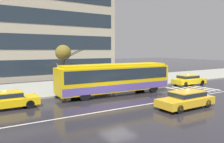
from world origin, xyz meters
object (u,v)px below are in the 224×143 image
(taxi_oncoming_near, at_px, (186,99))
(bus_shelter, at_px, (98,70))
(pedestrian_at_shelter, at_px, (114,73))
(street_tree_bare, at_px, (63,55))
(pedestrian_approaching_curb, at_px, (93,80))
(pedestrian_walking_past, at_px, (137,73))
(taxi_queued_behind_bus, at_px, (6,99))
(taxi_ahead_of_bus, at_px, (189,79))
(pedestrian_waiting_by_pole, at_px, (77,82))
(trolleybus, at_px, (115,78))

(taxi_oncoming_near, distance_m, bus_shelter, 10.81)
(taxi_oncoming_near, bearing_deg, pedestrian_at_shelter, 89.78)
(pedestrian_at_shelter, distance_m, street_tree_bare, 6.17)
(pedestrian_approaching_curb, bearing_deg, pedestrian_at_shelter, 7.25)
(pedestrian_walking_past, bearing_deg, taxi_queued_behind_bus, -169.91)
(taxi_ahead_of_bus, height_order, bus_shelter, bus_shelter)
(taxi_ahead_of_bus, xyz_separation_m, taxi_queued_behind_bus, (-20.45, -0.47, 0.00))
(taxi_oncoming_near, height_order, pedestrian_waiting_by_pole, pedestrian_waiting_by_pole)
(taxi_ahead_of_bus, bearing_deg, pedestrian_at_shelter, 160.75)
(trolleybus, bearing_deg, pedestrian_approaching_curb, 108.50)
(bus_shelter, height_order, pedestrian_walking_past, bus_shelter)
(taxi_queued_behind_bus, distance_m, pedestrian_at_shelter, 12.11)
(taxi_oncoming_near, bearing_deg, bus_shelter, 99.84)
(taxi_ahead_of_bus, bearing_deg, street_tree_bare, 166.49)
(pedestrian_approaching_curb, distance_m, pedestrian_walking_past, 5.27)
(trolleybus, distance_m, street_tree_bare, 5.80)
(pedestrian_walking_past, distance_m, street_tree_bare, 8.58)
(taxi_queued_behind_bus, distance_m, pedestrian_waiting_by_pole, 7.45)
(trolleybus, bearing_deg, pedestrian_at_shelter, 60.46)
(taxi_queued_behind_bus, bearing_deg, bus_shelter, 21.72)
(trolleybus, height_order, pedestrian_approaching_curb, trolleybus)
(bus_shelter, xyz_separation_m, pedestrian_waiting_by_pole, (-2.82, -0.89, -0.99))
(taxi_oncoming_near, height_order, pedestrian_at_shelter, pedestrian_at_shelter)
(taxi_ahead_of_bus, height_order, taxi_queued_behind_bus, same)
(pedestrian_at_shelter, relative_size, street_tree_bare, 0.42)
(taxi_oncoming_near, bearing_deg, pedestrian_waiting_by_pole, 115.70)
(pedestrian_approaching_curb, relative_size, street_tree_bare, 0.36)
(trolleybus, xyz_separation_m, taxi_ahead_of_bus, (10.75, 0.11, -0.92))
(taxi_oncoming_near, distance_m, street_tree_bare, 12.55)
(bus_shelter, distance_m, pedestrian_waiting_by_pole, 3.12)
(trolleybus, xyz_separation_m, taxi_queued_behind_bus, (-9.70, -0.37, -0.92))
(bus_shelter, relative_size, pedestrian_approaching_curb, 2.41)
(pedestrian_at_shelter, bearing_deg, trolleybus, -119.54)
(taxi_oncoming_near, relative_size, pedestrian_waiting_by_pole, 2.86)
(bus_shelter, relative_size, street_tree_bare, 0.86)
(pedestrian_waiting_by_pole, relative_size, street_tree_bare, 0.35)
(taxi_ahead_of_bus, xyz_separation_m, pedestrian_walking_past, (-6.52, 2.00, 0.98))
(pedestrian_waiting_by_pole, bearing_deg, trolleybus, -42.10)
(taxi_ahead_of_bus, relative_size, street_tree_bare, 0.93)
(taxi_oncoming_near, bearing_deg, pedestrian_approaching_curb, 105.43)
(pedestrian_at_shelter, bearing_deg, taxi_ahead_of_bus, -19.25)
(taxi_queued_behind_bus, bearing_deg, pedestrian_approaching_curb, 20.32)
(pedestrian_walking_past, relative_size, pedestrian_waiting_by_pole, 1.17)
(taxi_queued_behind_bus, distance_m, bus_shelter, 10.48)
(pedestrian_at_shelter, relative_size, pedestrian_approaching_curb, 1.18)
(trolleybus, height_order, taxi_queued_behind_bus, trolleybus)
(street_tree_bare, bearing_deg, taxi_queued_behind_bus, -145.28)
(taxi_oncoming_near, relative_size, taxi_ahead_of_bus, 1.07)
(taxi_oncoming_near, distance_m, taxi_ahead_of_bus, 11.49)
(taxi_queued_behind_bus, height_order, pedestrian_walking_past, pedestrian_walking_past)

